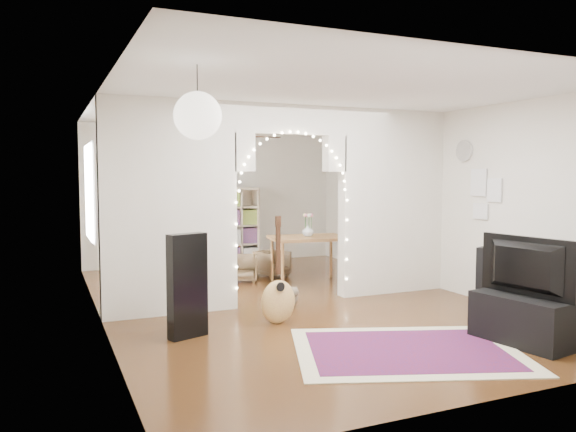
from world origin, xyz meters
name	(u,v)px	position (x,y,z in m)	size (l,w,h in m)	color
floor	(290,302)	(0.00, 0.00, 0.00)	(7.50, 7.50, 0.00)	black
ceiling	(290,105)	(0.00, 0.00, 2.70)	(5.00, 7.50, 0.02)	white
wall_back	(214,195)	(0.00, 3.75, 1.35)	(5.00, 0.02, 2.70)	silver
wall_front	(490,229)	(0.00, -3.75, 1.35)	(5.00, 0.02, 2.70)	silver
wall_left	(98,209)	(-2.50, 0.00, 1.35)	(0.02, 7.50, 2.70)	silver
wall_right	(438,201)	(2.50, 0.00, 1.35)	(0.02, 7.50, 2.70)	silver
divider_wall	(290,199)	(0.00, 0.00, 1.42)	(5.00, 0.20, 2.70)	silver
fairy_lights	(294,190)	(0.00, -0.13, 1.55)	(1.64, 0.04, 1.60)	#FFEABF
window	(89,192)	(-2.47, 1.80, 1.50)	(0.04, 1.20, 1.40)	white
wall_clock	(465,151)	(2.48, -0.60, 2.10)	(0.31, 0.31, 0.03)	white
picture_frames	(484,193)	(2.48, -1.00, 1.50)	(0.02, 0.50, 0.70)	white
paper_lantern	(198,116)	(-1.90, -2.40, 2.25)	(0.40, 0.40, 0.40)	white
ceiling_fan	(242,136)	(0.00, 2.00, 2.40)	(1.10, 1.10, 0.30)	#BA843E
area_rug	(407,350)	(0.19, -2.46, 0.01)	(2.22, 1.67, 0.02)	maroon
guitar_case	(187,286)	(-1.70, -1.12, 0.57)	(0.43, 0.14, 1.13)	black
acoustic_guitar	(278,284)	(-0.59, -0.99, 0.47)	(0.46, 0.26, 1.08)	#B68248
tabby_cat	(291,297)	(-0.11, -0.27, 0.12)	(0.20, 0.46, 0.30)	brown
floor_speaker	(494,285)	(1.77, -1.98, 0.45)	(0.44, 0.42, 0.90)	black
media_console	(519,320)	(1.40, -2.73, 0.25)	(0.40, 1.00, 0.50)	black
tv	(521,267)	(1.40, -2.73, 0.81)	(1.07, 0.14, 0.62)	black
bookcase	(222,226)	(0.08, 3.50, 0.75)	(1.47, 0.37, 1.51)	tan
dining_table	(308,241)	(0.83, 1.17, 0.68)	(1.29, 0.95, 0.76)	brown
flower_vase	(308,231)	(0.83, 1.17, 0.85)	(0.18, 0.18, 0.19)	white
dining_chair_left	(243,268)	(-0.13, 1.64, 0.22)	(0.47, 0.49, 0.44)	#4F3D27
dining_chair_right	(272,263)	(0.50, 1.90, 0.22)	(0.48, 0.49, 0.45)	#4F3D27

